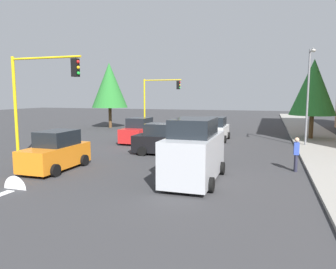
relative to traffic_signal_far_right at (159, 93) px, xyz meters
The scene contains 14 objects.
ground_plane 15.63m from the traffic_signal_far_right, 22.12° to the left, with size 120.00×120.00×0.00m, color #353538.
sidewalk_kerb 18.93m from the traffic_signal_far_right, 60.93° to the left, with size 80.00×4.00×0.15m, color gray.
lane_arrow_near 25.96m from the traffic_signal_far_right, ahead, with size 2.40×1.10×1.10m.
traffic_signal_far_right is the anchor object (origin of this frame).
traffic_signal_near_right 20.00m from the traffic_signal_far_right, ahead, with size 0.36×4.59×5.95m.
street_lamp_curbside 18.16m from the traffic_signal_far_right, 55.10° to the left, with size 2.15×0.28×7.00m.
tree_roadside_mid 16.80m from the traffic_signal_far_right, 69.07° to the left, with size 3.70×3.70×6.73m.
tree_opposite_side 5.74m from the traffic_signal_far_right, 69.36° to the right, with size 4.08×4.08×7.45m.
delivery_van_silver 23.60m from the traffic_signal_far_right, 23.25° to the left, with size 4.80×2.22×2.77m.
car_black 17.40m from the traffic_signal_far_right, 20.84° to the left, with size 2.00×4.15×1.98m.
car_orange 21.91m from the traffic_signal_far_right, ahead, with size 3.90×1.97×1.98m.
car_white 12.30m from the traffic_signal_far_right, 42.94° to the left, with size 3.90×2.03×1.98m.
car_red 12.35m from the traffic_signal_far_right, 11.77° to the left, with size 3.98×2.06×1.98m.
pedestrian_crossing 23.04m from the traffic_signal_far_right, 36.71° to the left, with size 0.40×0.24×1.70m.
Camera 1 is at (20.86, 6.63, 3.76)m, focal length 33.82 mm.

